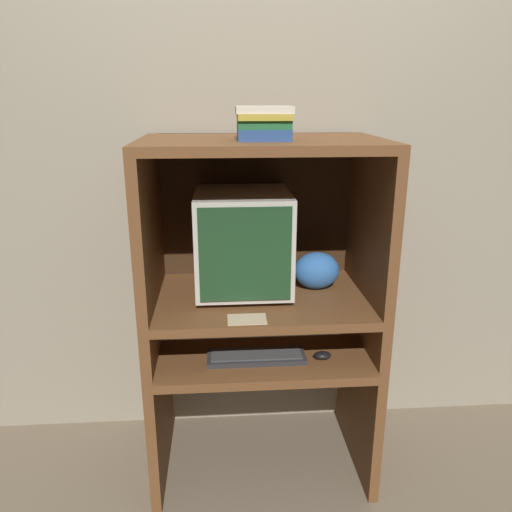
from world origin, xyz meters
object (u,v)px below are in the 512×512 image
at_px(mouse, 322,355).
at_px(book_stack, 264,123).
at_px(crt_monitor, 243,241).
at_px(storage_box, 267,125).
at_px(keyboard, 256,356).
at_px(snack_bag, 317,270).

xyz_separation_m(mouse, book_stack, (-0.23, 0.08, 0.88)).
relative_size(mouse, book_stack, 0.34).
bearing_deg(crt_monitor, storage_box, -47.72).
bearing_deg(keyboard, mouse, -3.96).
bearing_deg(book_stack, crt_monitor, 116.43).
bearing_deg(keyboard, snack_bag, 38.32).
height_order(crt_monitor, book_stack, book_stack).
distance_m(crt_monitor, storage_box, 0.48).
bearing_deg(mouse, keyboard, 176.04).
height_order(crt_monitor, mouse, crt_monitor).
bearing_deg(crt_monitor, keyboard, -78.93).
relative_size(crt_monitor, book_stack, 2.11).
bearing_deg(snack_bag, crt_monitor, -178.18).
height_order(book_stack, storage_box, book_stack).
bearing_deg(mouse, book_stack, 160.76).
bearing_deg(mouse, storage_box, 149.36).
bearing_deg(keyboard, storage_box, 66.42).
relative_size(mouse, snack_bag, 0.35).
bearing_deg(crt_monitor, book_stack, -63.57).
xyz_separation_m(keyboard, mouse, (0.26, -0.02, 0.00)).
xyz_separation_m(crt_monitor, snack_bag, (0.31, 0.01, -0.14)).
distance_m(keyboard, book_stack, 0.89).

